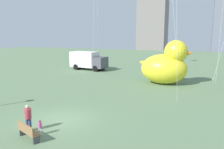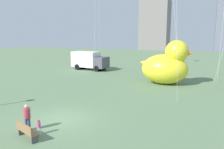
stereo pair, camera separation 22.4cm
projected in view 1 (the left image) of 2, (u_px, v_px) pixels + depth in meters
The scene contains 7 objects.
ground_plane at pixel (61, 120), 14.46m from camera, with size 140.00×140.00×0.00m, color #5D7956.
park_bench at pixel (28, 131), 11.66m from camera, with size 1.67×0.97×0.90m.
person_adult at pixel (28, 117), 12.62m from camera, with size 0.39×0.39×1.58m.
person_child at pixel (40, 127), 12.20m from camera, with size 0.21×0.21×0.87m.
giant_inflatable_duck at pixel (166, 65), 24.87m from camera, with size 5.95×3.82×4.93m.
box_truck at pixel (88, 61), 35.23m from camera, with size 6.15×2.98×2.85m.
city_skyline at pixel (223, 2), 75.57m from camera, with size 44.83×13.51×39.84m.
Camera 1 is at (8.27, -11.43, 5.45)m, focal length 35.55 mm.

